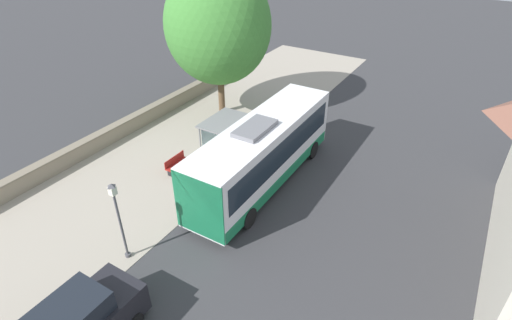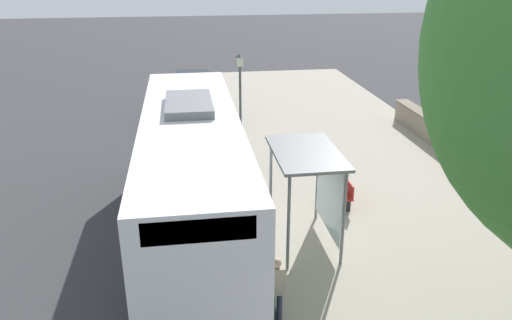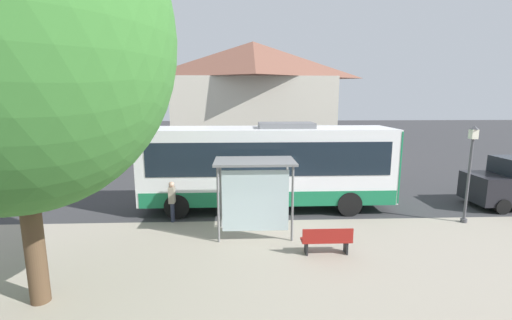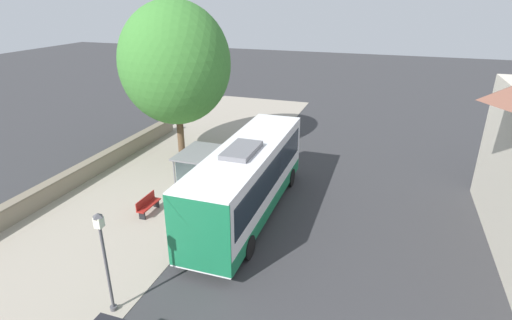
% 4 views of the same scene
% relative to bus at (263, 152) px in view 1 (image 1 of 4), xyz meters
% --- Properties ---
extents(ground_plane, '(120.00, 120.00, 0.00)m').
position_rel_bus_xyz_m(ground_plane, '(-1.63, 0.27, -1.92)').
color(ground_plane, '#353538').
rests_on(ground_plane, ground).
extents(sidewalk_plaza, '(9.00, 44.00, 0.02)m').
position_rel_bus_xyz_m(sidewalk_plaza, '(-6.13, 0.27, -1.91)').
color(sidewalk_plaza, '#9E9384').
rests_on(sidewalk_plaza, ground).
extents(stone_wall, '(0.60, 20.00, 0.99)m').
position_rel_bus_xyz_m(stone_wall, '(-10.18, 0.27, -1.42)').
color(stone_wall, gray).
rests_on(stone_wall, ground).
extents(bus, '(2.59, 10.53, 3.73)m').
position_rel_bus_xyz_m(bus, '(0.00, 0.00, 0.00)').
color(bus, white).
rests_on(bus, ground).
extents(bus_shelter, '(1.67, 2.74, 2.66)m').
position_rel_bus_xyz_m(bus_shelter, '(-3.05, 0.68, 0.25)').
color(bus_shelter, slate).
rests_on(bus_shelter, ground).
extents(pedestrian, '(0.34, 0.22, 1.60)m').
position_rel_bus_xyz_m(pedestrian, '(-1.55, 3.81, -0.99)').
color(pedestrian, '#2D3347').
rests_on(pedestrian, ground).
extents(bench, '(0.40, 1.54, 0.88)m').
position_rel_bus_xyz_m(bench, '(-4.63, -1.45, -1.45)').
color(bench, maroon).
rests_on(bench, ground).
extents(street_lamp_near, '(0.28, 0.28, 3.75)m').
position_rel_bus_xyz_m(street_lamp_near, '(-2.15, -7.43, 0.32)').
color(street_lamp_near, '#4C4C51').
rests_on(street_lamp_near, ground).
extents(shade_tree, '(6.76, 6.76, 9.71)m').
position_rel_bus_xyz_m(shade_tree, '(-6.77, 5.89, 4.06)').
color(shade_tree, brown).
rests_on(shade_tree, ground).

